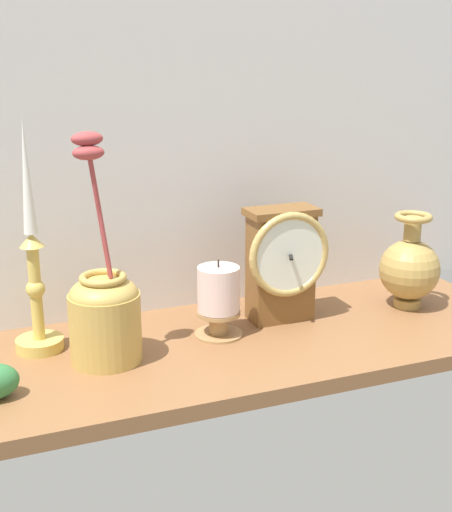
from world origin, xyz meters
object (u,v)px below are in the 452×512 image
(brass_vase_jar, at_px, (104,311))
(mantel_clock, at_px, (283,262))
(pillar_candle_front, at_px, (219,298))
(candlestick_tall_left, at_px, (34,276))
(brass_vase_bulbous, at_px, (410,267))

(brass_vase_jar, bearing_deg, mantel_clock, 8.87)
(mantel_clock, xyz_separation_m, brass_vase_jar, (-0.31, -0.05, -0.03))
(brass_vase_jar, height_order, pillar_candle_front, brass_vase_jar)
(mantel_clock, bearing_deg, pillar_candle_front, -169.79)
(mantel_clock, distance_m, pillar_candle_front, 0.13)
(candlestick_tall_left, height_order, pillar_candle_front, candlestick_tall_left)
(mantel_clock, xyz_separation_m, pillar_candle_front, (-0.12, -0.02, -0.04))
(brass_vase_bulbous, distance_m, brass_vase_jar, 0.55)
(pillar_candle_front, bearing_deg, candlestick_tall_left, 169.63)
(brass_vase_bulbous, bearing_deg, mantel_clock, 173.87)
(brass_vase_bulbous, height_order, brass_vase_jar, brass_vase_jar)
(mantel_clock, xyz_separation_m, candlestick_tall_left, (-0.40, 0.03, 0.02))
(brass_vase_bulbous, relative_size, pillar_candle_front, 1.34)
(mantel_clock, relative_size, pillar_candle_front, 1.53)
(candlestick_tall_left, bearing_deg, pillar_candle_front, -10.37)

